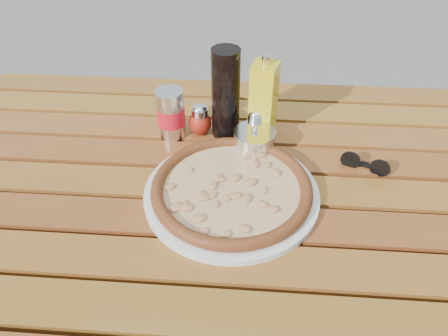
# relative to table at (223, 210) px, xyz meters

# --- Properties ---
(table) EXTENTS (1.40, 0.90, 0.75)m
(table) POSITION_rel_table_xyz_m (0.00, 0.00, 0.00)
(table) COLOR #35200C
(table) RESTS_ON ground
(plate) EXTENTS (0.43, 0.43, 0.01)m
(plate) POSITION_rel_table_xyz_m (0.02, -0.03, 0.08)
(plate) COLOR silver
(plate) RESTS_ON table
(pizza) EXTENTS (0.40, 0.40, 0.03)m
(pizza) POSITION_rel_table_xyz_m (0.02, -0.03, 0.10)
(pizza) COLOR beige
(pizza) RESTS_ON plate
(pepper_shaker) EXTENTS (0.07, 0.07, 0.08)m
(pepper_shaker) POSITION_rel_table_xyz_m (-0.07, 0.18, 0.11)
(pepper_shaker) COLOR #B12714
(pepper_shaker) RESTS_ON table
(oregano_shaker) EXTENTS (0.06, 0.06, 0.08)m
(oregano_shaker) POSITION_rel_table_xyz_m (0.06, 0.18, 0.11)
(oregano_shaker) COLOR #39431B
(oregano_shaker) RESTS_ON table
(dark_bottle) EXTENTS (0.09, 0.09, 0.22)m
(dark_bottle) POSITION_rel_table_xyz_m (-0.01, 0.19, 0.19)
(dark_bottle) COLOR black
(dark_bottle) RESTS_ON table
(soda_can) EXTENTS (0.08, 0.08, 0.12)m
(soda_can) POSITION_rel_table_xyz_m (-0.14, 0.18, 0.13)
(soda_can) COLOR silver
(soda_can) RESTS_ON table
(olive_oil_cruet) EXTENTS (0.07, 0.07, 0.21)m
(olive_oil_cruet) POSITION_rel_table_xyz_m (0.08, 0.19, 0.17)
(olive_oil_cruet) COLOR gold
(olive_oil_cruet) RESTS_ON table
(parmesan_tin) EXTENTS (0.10, 0.10, 0.07)m
(parmesan_tin) POSITION_rel_table_xyz_m (0.06, 0.12, 0.11)
(parmesan_tin) COLOR white
(parmesan_tin) RESTS_ON table
(sunglasses) EXTENTS (0.11, 0.06, 0.04)m
(sunglasses) POSITION_rel_table_xyz_m (0.31, 0.07, 0.09)
(sunglasses) COLOR black
(sunglasses) RESTS_ON table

